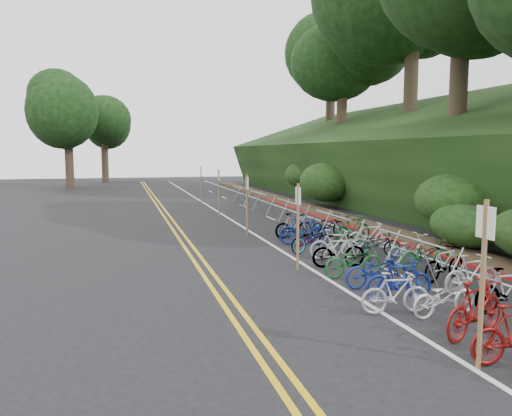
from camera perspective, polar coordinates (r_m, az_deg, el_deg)
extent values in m
plane|color=black|center=(9.99, 11.45, -13.58)|extent=(120.00, 120.00, 0.00)
cube|color=gold|center=(18.80, -8.44, -4.03)|extent=(0.12, 80.00, 0.01)
cube|color=gold|center=(18.84, -7.53, -4.00)|extent=(0.12, 80.00, 0.01)
cube|color=silver|center=(19.41, 0.85, -3.63)|extent=(0.12, 80.00, 0.01)
cube|color=silver|center=(20.94, 11.98, -3.03)|extent=(0.12, 80.00, 0.01)
cube|color=silver|center=(14.79, 15.32, -7.06)|extent=(0.10, 1.60, 0.01)
cube|color=silver|center=(20.08, 6.63, -3.34)|extent=(0.10, 1.60, 0.01)
cube|color=silver|center=(25.69, 1.68, -1.16)|extent=(0.10, 1.60, 0.01)
cube|color=silver|center=(31.44, -1.48, 0.24)|extent=(0.10, 1.60, 0.01)
cube|color=silver|center=(37.27, -3.65, 1.20)|extent=(0.10, 1.60, 0.01)
cube|color=silver|center=(43.14, -5.24, 1.90)|extent=(0.10, 1.60, 0.01)
cube|color=maroon|center=(22.92, 10.83, -2.08)|extent=(0.25, 28.00, 0.10)
cube|color=black|center=(35.19, 15.27, 5.24)|extent=(12.32, 44.00, 9.11)
cube|color=#382819|center=(32.36, 4.21, 0.53)|extent=(1.40, 44.00, 0.16)
ellipsoid|color=#284C19|center=(20.54, 21.62, 0.82)|extent=(2.60, 3.64, 2.08)
ellipsoid|color=#284C19|center=(26.15, 15.92, 3.10)|extent=(2.20, 3.08, 1.76)
ellipsoid|color=#284C19|center=(30.89, 7.92, 2.96)|extent=(3.00, 4.20, 2.40)
ellipsoid|color=#284C19|center=(36.70, 5.26, 3.80)|extent=(2.40, 3.36, 1.92)
ellipsoid|color=#284C19|center=(40.88, 5.03, 5.03)|extent=(2.80, 3.92, 2.24)
ellipsoid|color=#284C19|center=(18.43, 22.75, -1.86)|extent=(1.80, 2.52, 1.44)
ellipsoid|color=#284C19|center=(29.99, 13.33, 4.74)|extent=(3.20, 4.48, 2.56)
cylinder|color=#2D2319|center=(25.55, 22.05, 10.83)|extent=(0.83, 0.83, 6.12)
cylinder|color=#2D2319|center=(33.63, 17.22, 11.73)|extent=(0.87, 0.87, 6.94)
cylinder|color=#2D2319|center=(40.11, 9.75, 9.57)|extent=(0.80, 0.80, 5.71)
ellipsoid|color=black|center=(40.73, 9.90, 16.81)|extent=(7.62, 7.62, 7.24)
cylinder|color=#2D2319|center=(48.49, 8.48, 10.35)|extent=(0.85, 0.85, 6.53)
ellipsoid|color=black|center=(49.27, 8.60, 17.31)|extent=(9.07, 9.07, 8.61)
cylinder|color=#2D2319|center=(50.60, -20.57, 5.18)|extent=(0.78, 0.78, 5.30)
ellipsoid|color=black|center=(50.76, -20.78, 10.64)|extent=(7.25, 7.25, 6.89)
cylinder|color=#2D2319|center=(58.41, -16.88, 5.23)|extent=(0.76, 0.76, 4.90)
ellipsoid|color=black|center=(58.50, -17.02, 9.49)|extent=(6.35, 6.35, 6.03)
cylinder|color=gray|center=(13.68, 17.22, -3.31)|extent=(0.05, 3.00, 0.05)
cylinder|color=gray|center=(12.50, 19.48, -6.99)|extent=(0.58, 0.04, 1.13)
cylinder|color=gray|center=(12.82, 21.56, -6.74)|extent=(0.58, 0.04, 1.13)
cylinder|color=gray|center=(14.83, 13.33, -4.71)|extent=(0.58, 0.04, 1.13)
cylinder|color=gray|center=(15.10, 15.21, -4.57)|extent=(0.58, 0.04, 1.13)
cylinder|color=gray|center=(18.05, 8.73, -0.79)|extent=(0.05, 3.00, 0.05)
cylinder|color=gray|center=(16.76, 9.75, -3.35)|extent=(0.58, 0.04, 1.13)
cylinder|color=gray|center=(17.00, 11.47, -3.25)|extent=(0.58, 0.04, 1.13)
cylinder|color=gray|center=(19.30, 6.26, -2.01)|extent=(0.58, 0.04, 1.13)
cylinder|color=gray|center=(19.51, 7.80, -1.94)|extent=(0.58, 0.04, 1.13)
cylinder|color=gray|center=(22.69, 3.63, 0.74)|extent=(0.05, 3.00, 0.05)
cylinder|color=gray|center=(21.35, 4.12, -1.18)|extent=(0.58, 0.04, 1.13)
cylinder|color=gray|center=(21.54, 5.52, -1.13)|extent=(0.58, 0.04, 1.13)
cylinder|color=gray|center=(23.99, 1.92, -0.33)|extent=(0.58, 0.04, 1.13)
cylinder|color=gray|center=(24.16, 3.19, -0.29)|extent=(0.58, 0.04, 1.13)
cylinder|color=gray|center=(27.45, 0.28, 1.74)|extent=(0.05, 3.00, 0.05)
cylinder|color=gray|center=(26.08, 0.50, 0.22)|extent=(0.58, 0.04, 1.13)
cylinder|color=gray|center=(26.24, 1.68, 0.26)|extent=(0.58, 0.04, 1.13)
cylinder|color=gray|center=(28.78, -1.00, 0.81)|extent=(0.58, 0.04, 1.13)
cylinder|color=gray|center=(28.92, 0.08, 0.83)|extent=(0.58, 0.04, 1.13)
cylinder|color=gray|center=(32.28, -2.08, 2.44)|extent=(0.05, 3.00, 0.05)
cylinder|color=gray|center=(30.91, -1.99, 1.19)|extent=(0.58, 0.04, 1.13)
cylinder|color=gray|center=(31.04, -0.98, 1.22)|extent=(0.58, 0.04, 1.13)
cylinder|color=gray|center=(33.63, -3.07, 1.61)|extent=(0.58, 0.04, 1.13)
cylinder|color=gray|center=(33.75, -2.14, 1.63)|extent=(0.58, 0.04, 1.13)
cylinder|color=brown|center=(8.55, 24.45, -8.08)|extent=(0.08, 0.08, 2.68)
cube|color=silver|center=(8.37, 24.76, -1.50)|extent=(0.02, 0.40, 0.50)
cylinder|color=brown|center=(14.39, 4.80, -2.17)|extent=(0.08, 0.08, 2.50)
cube|color=silver|center=(14.28, 4.84, 1.40)|extent=(0.02, 0.40, 0.50)
cylinder|color=brown|center=(20.09, -1.02, 0.30)|extent=(0.08, 0.08, 2.50)
cube|color=silver|center=(20.01, -1.03, 2.86)|extent=(0.02, 0.40, 0.50)
cylinder|color=brown|center=(25.93, -4.25, 1.67)|extent=(0.08, 0.08, 2.50)
cube|color=silver|center=(25.87, -4.27, 3.65)|extent=(0.02, 0.40, 0.50)
cylinder|color=brown|center=(31.82, -6.29, 2.53)|extent=(0.08, 0.08, 2.50)
cube|color=silver|center=(31.77, -6.31, 4.15)|extent=(0.02, 0.40, 0.50)
imported|color=#9E9EA3|center=(11.00, 15.66, -9.34)|extent=(0.62, 1.55, 0.91)
imported|color=maroon|center=(10.15, 23.78, -10.45)|extent=(1.13, 1.87, 1.09)
imported|color=beige|center=(11.18, 20.74, -9.45)|extent=(0.74, 1.65, 0.84)
imported|color=slate|center=(11.97, 26.82, -8.32)|extent=(0.47, 1.64, 0.98)
imported|color=navy|center=(11.94, 16.02, -7.88)|extent=(0.53, 1.67, 0.99)
imported|color=#9E9EA3|center=(13.10, 23.44, -6.94)|extent=(0.60, 1.65, 0.97)
imported|color=navy|center=(12.94, 13.68, -6.88)|extent=(0.64, 1.76, 0.92)
imported|color=slate|center=(14.14, 20.75, -5.94)|extent=(0.88, 1.63, 0.94)
imported|color=#144C1E|center=(13.90, 11.07, -5.90)|extent=(0.74, 1.78, 0.91)
imported|color=#144C1E|center=(15.23, 18.78, -5.06)|extent=(0.77, 1.78, 0.91)
imported|color=slate|center=(14.96, 9.44, -4.86)|extent=(0.58, 1.66, 0.98)
imported|color=beige|center=(16.06, 17.08, -4.43)|extent=(0.98, 1.80, 0.90)
imported|color=#9E9EA3|center=(16.01, 9.01, -4.12)|extent=(0.69, 1.67, 0.97)
imported|color=slate|center=(16.74, 13.54, -4.00)|extent=(0.97, 1.68, 0.84)
imported|color=slate|center=(17.02, 6.39, -3.58)|extent=(1.07, 1.81, 0.90)
imported|color=beige|center=(17.99, 12.88, -3.06)|extent=(0.69, 1.65, 0.96)
imported|color=navy|center=(18.35, 5.42, -2.57)|extent=(1.10, 1.84, 1.07)
imported|color=#144C1E|center=(19.07, 11.01, -2.33)|extent=(1.02, 1.84, 1.07)
imported|color=slate|center=(19.74, 4.37, -2.02)|extent=(0.75, 1.72, 1.00)
imported|color=slate|center=(20.20, 8.22, -1.96)|extent=(1.24, 1.90, 0.95)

